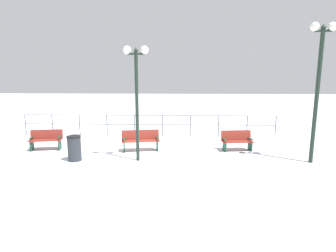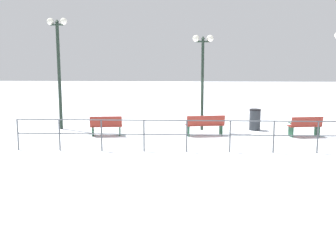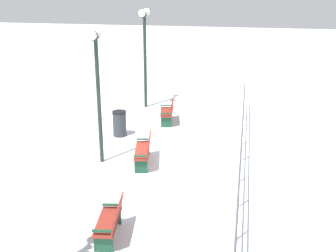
# 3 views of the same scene
# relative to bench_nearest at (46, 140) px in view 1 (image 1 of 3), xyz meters

# --- Properties ---
(ground_plane) EXTENTS (80.00, 80.00, 0.00)m
(ground_plane) POSITION_rel_bench_nearest_xyz_m (-0.01, 4.30, -0.46)
(ground_plane) COLOR white
(ground_plane) RESTS_ON ground
(bench_nearest) EXTENTS (0.78, 1.47, 0.89)m
(bench_nearest) POSITION_rel_bench_nearest_xyz_m (0.00, 0.00, 0.00)
(bench_nearest) COLOR maroon
(bench_nearest) RESTS_ON ground
(bench_second) EXTENTS (0.81, 1.73, 0.91)m
(bench_second) POSITION_rel_bench_nearest_xyz_m (0.01, 4.29, 0.02)
(bench_second) COLOR maroon
(bench_second) RESTS_ON ground
(bench_third) EXTENTS (0.71, 1.42, 0.88)m
(bench_third) POSITION_rel_bench_nearest_xyz_m (-0.20, 8.58, -0.02)
(bench_third) COLOR maroon
(bench_third) RESTS_ON ground
(lamppost_middle) EXTENTS (0.31, 0.95, 4.38)m
(lamppost_middle) POSITION_rel_bench_nearest_xyz_m (1.45, 4.37, 2.67)
(lamppost_middle) COLOR #1E2D23
(lamppost_middle) RESTS_ON ground
(lamppost_far) EXTENTS (0.32, 0.92, 5.16)m
(lamppost_far) POSITION_rel_bench_nearest_xyz_m (1.45, 11.06, 3.01)
(lamppost_far) COLOR #1E2D23
(lamppost_far) RESTS_ON ground
(waterfront_railing) EXTENTS (0.05, 14.01, 1.17)m
(waterfront_railing) POSITION_rel_bench_nearest_xyz_m (-3.11, 4.30, 0.30)
(waterfront_railing) COLOR #4C5156
(waterfront_railing) RESTS_ON ground
(trash_bin) EXTENTS (0.54, 0.54, 0.99)m
(trash_bin) POSITION_rel_bench_nearest_xyz_m (1.56, 1.89, 0.04)
(trash_bin) COLOR #2D3338
(trash_bin) RESTS_ON ground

